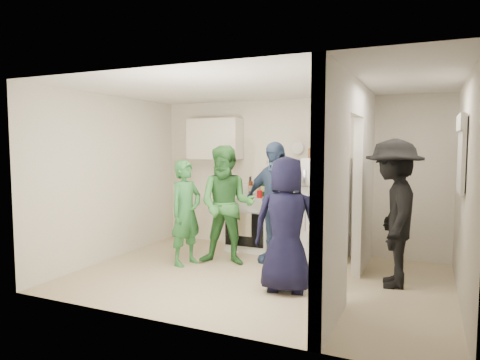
% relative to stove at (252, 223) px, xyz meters
% --- Properties ---
extents(floor, '(4.80, 4.80, 0.00)m').
position_rel_stove_xyz_m(floor, '(0.64, -1.37, -0.45)').
color(floor, tan).
rests_on(floor, ground).
extents(wall_back, '(4.80, 0.00, 4.80)m').
position_rel_stove_xyz_m(wall_back, '(0.64, 0.33, 0.80)').
color(wall_back, silver).
rests_on(wall_back, floor).
extents(wall_front, '(4.80, 0.00, 4.80)m').
position_rel_stove_xyz_m(wall_front, '(0.64, -3.07, 0.80)').
color(wall_front, silver).
rests_on(wall_front, floor).
extents(wall_left, '(0.00, 3.40, 3.40)m').
position_rel_stove_xyz_m(wall_left, '(-1.76, -1.37, 0.80)').
color(wall_left, silver).
rests_on(wall_left, floor).
extents(wall_right, '(0.00, 3.40, 3.40)m').
position_rel_stove_xyz_m(wall_right, '(3.04, -1.37, 0.80)').
color(wall_right, silver).
rests_on(wall_right, floor).
extents(ceiling, '(4.80, 4.80, 0.00)m').
position_rel_stove_xyz_m(ceiling, '(0.64, -1.37, 2.05)').
color(ceiling, white).
rests_on(ceiling, wall_back).
extents(partition_pier_back, '(0.12, 1.20, 2.50)m').
position_rel_stove_xyz_m(partition_pier_back, '(1.84, -0.27, 0.80)').
color(partition_pier_back, silver).
rests_on(partition_pier_back, floor).
extents(partition_pier_front, '(0.12, 1.20, 2.50)m').
position_rel_stove_xyz_m(partition_pier_front, '(1.84, -2.47, 0.80)').
color(partition_pier_front, silver).
rests_on(partition_pier_front, floor).
extents(partition_header, '(0.12, 1.00, 0.40)m').
position_rel_stove_xyz_m(partition_header, '(1.84, -1.37, 1.85)').
color(partition_header, silver).
rests_on(partition_header, partition_pier_back).
extents(stove, '(0.76, 0.63, 0.90)m').
position_rel_stove_xyz_m(stove, '(0.00, 0.00, 0.00)').
color(stove, white).
rests_on(stove, floor).
extents(upper_cabinet, '(0.95, 0.34, 0.70)m').
position_rel_stove_xyz_m(upper_cabinet, '(-0.76, 0.15, 1.40)').
color(upper_cabinet, silver).
rests_on(upper_cabinet, wall_back).
extents(fridge, '(0.64, 0.62, 1.55)m').
position_rel_stove_xyz_m(fridge, '(1.25, -0.03, 0.32)').
color(fridge, white).
rests_on(fridge, floor).
extents(wicker_basket, '(0.35, 0.25, 0.15)m').
position_rel_stove_xyz_m(wicker_basket, '(1.15, 0.02, 1.17)').
color(wicker_basket, brown).
rests_on(wicker_basket, fridge).
extents(blue_bowl, '(0.24, 0.24, 0.11)m').
position_rel_stove_xyz_m(blue_bowl, '(1.15, 0.02, 1.30)').
color(blue_bowl, '#1B1594').
rests_on(blue_bowl, wicker_basket).
extents(yellow_cup_stack_top, '(0.09, 0.09, 0.25)m').
position_rel_stove_xyz_m(yellow_cup_stack_top, '(1.47, -0.13, 1.22)').
color(yellow_cup_stack_top, '#CCD712').
rests_on(yellow_cup_stack_top, fridge).
extents(wall_clock, '(0.22, 0.02, 0.22)m').
position_rel_stove_xyz_m(wall_clock, '(0.69, 0.31, 1.25)').
color(wall_clock, white).
rests_on(wall_clock, wall_back).
extents(spice_shelf, '(0.35, 0.08, 0.03)m').
position_rel_stove_xyz_m(spice_shelf, '(0.64, 0.28, 0.90)').
color(spice_shelf, olive).
rests_on(spice_shelf, wall_back).
extents(nook_window, '(0.03, 0.70, 0.80)m').
position_rel_stove_xyz_m(nook_window, '(3.02, -1.17, 1.20)').
color(nook_window, black).
rests_on(nook_window, wall_right).
extents(nook_window_frame, '(0.04, 0.76, 0.86)m').
position_rel_stove_xyz_m(nook_window_frame, '(3.00, -1.17, 1.20)').
color(nook_window_frame, white).
rests_on(nook_window_frame, wall_right).
extents(nook_valance, '(0.04, 0.82, 0.18)m').
position_rel_stove_xyz_m(nook_valance, '(2.98, -1.17, 1.55)').
color(nook_valance, white).
rests_on(nook_valance, wall_right).
extents(yellow_cup_stack_stove, '(0.09, 0.09, 0.25)m').
position_rel_stove_xyz_m(yellow_cup_stack_stove, '(-0.12, -0.22, 0.58)').
color(yellow_cup_stack_stove, yellow).
rests_on(yellow_cup_stack_stove, stove).
extents(red_cup, '(0.09, 0.09, 0.12)m').
position_rel_stove_xyz_m(red_cup, '(0.22, -0.20, 0.51)').
color(red_cup, '#B40C0F').
rests_on(red_cup, stove).
extents(person_green_left, '(0.50, 0.63, 1.53)m').
position_rel_stove_xyz_m(person_green_left, '(-0.54, -1.20, 0.31)').
color(person_green_left, '#2E7532').
rests_on(person_green_left, floor).
extents(person_green_center, '(0.97, 0.83, 1.74)m').
position_rel_stove_xyz_m(person_green_center, '(-0.00, -0.94, 0.42)').
color(person_green_center, '#3A843C').
rests_on(person_green_center, floor).
extents(person_denim, '(1.14, 0.72, 1.80)m').
position_rel_stove_xyz_m(person_denim, '(0.61, -0.58, 0.45)').
color(person_denim, navy).
rests_on(person_denim, floor).
extents(person_navy, '(0.87, 0.65, 1.62)m').
position_rel_stove_xyz_m(person_navy, '(1.16, -1.73, 0.36)').
color(person_navy, black).
rests_on(person_navy, floor).
extents(person_nook, '(0.82, 1.25, 1.83)m').
position_rel_stove_xyz_m(person_nook, '(2.29, -0.98, 0.46)').
color(person_nook, black).
rests_on(person_nook, floor).
extents(bottle_a, '(0.07, 0.07, 0.29)m').
position_rel_stove_xyz_m(bottle_a, '(-0.28, 0.14, 0.60)').
color(bottle_a, brown).
rests_on(bottle_a, stove).
extents(bottle_b, '(0.07, 0.07, 0.26)m').
position_rel_stove_xyz_m(bottle_b, '(-0.16, -0.09, 0.58)').
color(bottle_b, '#1E511B').
rests_on(bottle_b, stove).
extents(bottle_c, '(0.06, 0.06, 0.30)m').
position_rel_stove_xyz_m(bottle_c, '(-0.10, 0.15, 0.60)').
color(bottle_c, silver).
rests_on(bottle_c, stove).
extents(bottle_d, '(0.07, 0.07, 0.33)m').
position_rel_stove_xyz_m(bottle_d, '(0.01, -0.06, 0.62)').
color(bottle_d, '#622511').
rests_on(bottle_d, stove).
extents(bottle_e, '(0.07, 0.07, 0.31)m').
position_rel_stove_xyz_m(bottle_e, '(0.09, 0.19, 0.61)').
color(bottle_e, '#A1A7B3').
rests_on(bottle_e, stove).
extents(bottle_f, '(0.08, 0.08, 0.31)m').
position_rel_stove_xyz_m(bottle_f, '(0.19, 0.02, 0.61)').
color(bottle_f, '#153A19').
rests_on(bottle_f, stove).
extents(bottle_g, '(0.06, 0.06, 0.32)m').
position_rel_stove_xyz_m(bottle_g, '(0.25, 0.14, 0.61)').
color(bottle_g, brown).
rests_on(bottle_g, stove).
extents(bottle_h, '(0.08, 0.08, 0.32)m').
position_rel_stove_xyz_m(bottle_h, '(-0.30, -0.10, 0.61)').
color(bottle_h, '#ADB8BA').
rests_on(bottle_h, stove).
extents(bottle_i, '(0.07, 0.07, 0.25)m').
position_rel_stove_xyz_m(bottle_i, '(0.06, 0.10, 0.58)').
color(bottle_i, '#592A0F').
rests_on(bottle_i, stove).
extents(bottle_j, '(0.06, 0.06, 0.25)m').
position_rel_stove_xyz_m(bottle_j, '(0.30, -0.10, 0.58)').
color(bottle_j, '#22652E').
rests_on(bottle_j, stove).
extents(bottle_k, '(0.08, 0.08, 0.25)m').
position_rel_stove_xyz_m(bottle_k, '(-0.24, 0.05, 0.58)').
color(bottle_k, '#A26425').
rests_on(bottle_k, stove).
extents(bottle_l, '(0.07, 0.07, 0.32)m').
position_rel_stove_xyz_m(bottle_l, '(0.15, -0.14, 0.61)').
color(bottle_l, '#ADB3BF').
rests_on(bottle_l, stove).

